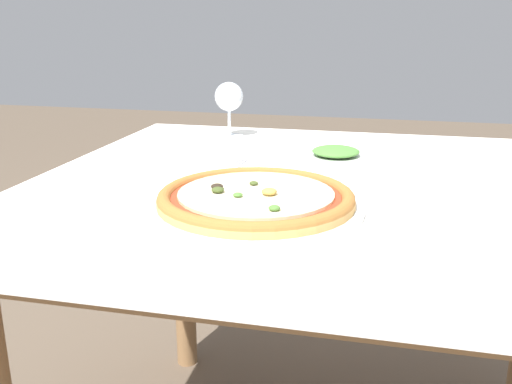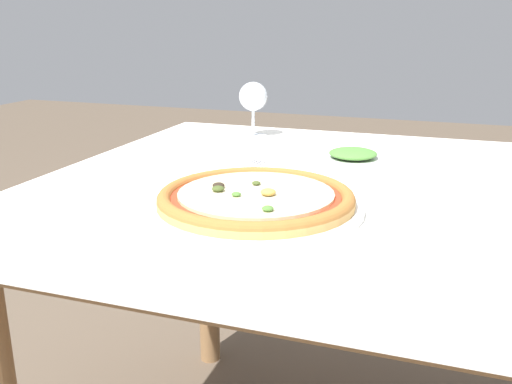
# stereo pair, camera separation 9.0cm
# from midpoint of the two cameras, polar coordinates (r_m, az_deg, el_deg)

# --- Properties ---
(dining_table) EXTENTS (1.15, 1.03, 0.71)m
(dining_table) POSITION_cam_midpoint_polar(r_m,az_deg,el_deg) (1.08, 5.69, -3.64)
(dining_table) COLOR #997047
(dining_table) RESTS_ON ground_plane
(pizza_plate) EXTENTS (0.34, 0.34, 0.04)m
(pizza_plate) POSITION_cam_midpoint_polar(r_m,az_deg,el_deg) (0.91, -2.85, -0.82)
(pizza_plate) COLOR white
(pizza_plate) RESTS_ON dining_table
(fork) EXTENTS (0.03, 0.17, 0.00)m
(fork) POSITION_cam_midpoint_polar(r_m,az_deg,el_deg) (1.16, -4.56, 2.29)
(fork) COLOR silver
(fork) RESTS_ON dining_table
(wine_glass_far_left) EXTENTS (0.07, 0.07, 0.14)m
(wine_glass_far_left) POSITION_cam_midpoint_polar(r_m,az_deg,el_deg) (1.47, -4.51, 9.26)
(wine_glass_far_left) COLOR silver
(wine_glass_far_left) RESTS_ON dining_table
(side_plate) EXTENTS (0.17, 0.17, 0.03)m
(side_plate) POSITION_cam_midpoint_polar(r_m,az_deg,el_deg) (1.24, 5.91, 3.64)
(side_plate) COLOR white
(side_plate) RESTS_ON dining_table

